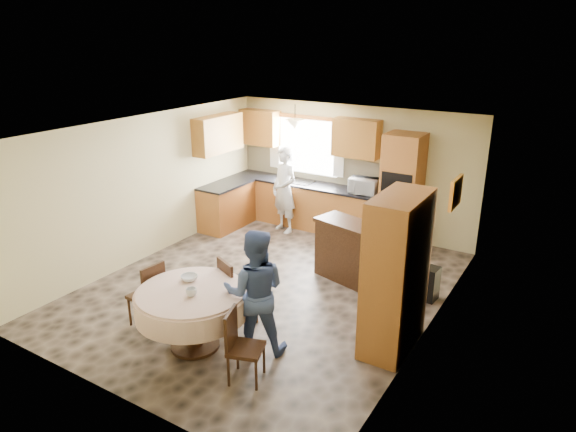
% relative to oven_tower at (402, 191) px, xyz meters
% --- Properties ---
extents(floor, '(5.00, 6.00, 0.01)m').
position_rel_oven_tower_xyz_m(floor, '(-1.15, -2.69, -1.06)').
color(floor, '#705D4E').
rests_on(floor, ground).
extents(ceiling, '(5.00, 6.00, 0.01)m').
position_rel_oven_tower_xyz_m(ceiling, '(-1.15, -2.69, 1.44)').
color(ceiling, white).
rests_on(ceiling, wall_back).
extents(wall_back, '(5.00, 0.02, 2.50)m').
position_rel_oven_tower_xyz_m(wall_back, '(-1.15, 0.31, 0.19)').
color(wall_back, tan).
rests_on(wall_back, floor).
extents(wall_front, '(5.00, 0.02, 2.50)m').
position_rel_oven_tower_xyz_m(wall_front, '(-1.15, -5.69, 0.19)').
color(wall_front, tan).
rests_on(wall_front, floor).
extents(wall_left, '(0.02, 6.00, 2.50)m').
position_rel_oven_tower_xyz_m(wall_left, '(-3.65, -2.69, 0.19)').
color(wall_left, tan).
rests_on(wall_left, floor).
extents(wall_right, '(0.02, 6.00, 2.50)m').
position_rel_oven_tower_xyz_m(wall_right, '(1.35, -2.69, 0.19)').
color(wall_right, tan).
rests_on(wall_right, floor).
extents(window, '(1.40, 0.03, 1.10)m').
position_rel_oven_tower_xyz_m(window, '(-2.15, 0.29, 0.54)').
color(window, white).
rests_on(window, wall_back).
extents(curtain_left, '(0.22, 0.02, 1.15)m').
position_rel_oven_tower_xyz_m(curtain_left, '(-2.90, 0.24, 0.59)').
color(curtain_left, white).
rests_on(curtain_left, wall_back).
extents(curtain_right, '(0.22, 0.02, 1.15)m').
position_rel_oven_tower_xyz_m(curtain_right, '(-1.40, 0.24, 0.59)').
color(curtain_right, white).
rests_on(curtain_right, wall_back).
extents(base_cab_back, '(3.30, 0.60, 0.88)m').
position_rel_oven_tower_xyz_m(base_cab_back, '(-2.00, 0.01, -0.62)').
color(base_cab_back, orange).
rests_on(base_cab_back, floor).
extents(counter_back, '(3.30, 0.64, 0.04)m').
position_rel_oven_tower_xyz_m(counter_back, '(-2.00, 0.01, -0.16)').
color(counter_back, black).
rests_on(counter_back, base_cab_back).
extents(base_cab_left, '(0.60, 1.20, 0.88)m').
position_rel_oven_tower_xyz_m(base_cab_left, '(-3.35, -0.89, -0.62)').
color(base_cab_left, orange).
rests_on(base_cab_left, floor).
extents(counter_left, '(0.64, 1.20, 0.04)m').
position_rel_oven_tower_xyz_m(counter_left, '(-3.35, -0.89, -0.16)').
color(counter_left, black).
rests_on(counter_left, base_cab_left).
extents(backsplash, '(3.30, 0.02, 0.55)m').
position_rel_oven_tower_xyz_m(backsplash, '(-2.00, 0.30, 0.12)').
color(backsplash, '#CABB8E').
rests_on(backsplash, wall_back).
extents(wall_cab_left, '(0.85, 0.33, 0.72)m').
position_rel_oven_tower_xyz_m(wall_cab_left, '(-3.20, 0.15, 0.85)').
color(wall_cab_left, '#B77E2D').
rests_on(wall_cab_left, wall_back).
extents(wall_cab_right, '(0.90, 0.33, 0.72)m').
position_rel_oven_tower_xyz_m(wall_cab_right, '(-1.00, 0.15, 0.85)').
color(wall_cab_right, '#B77E2D').
rests_on(wall_cab_right, wall_back).
extents(wall_cab_side, '(0.33, 1.20, 0.72)m').
position_rel_oven_tower_xyz_m(wall_cab_side, '(-3.48, -0.89, 0.85)').
color(wall_cab_side, '#B77E2D').
rests_on(wall_cab_side, wall_left).
extents(oven_tower, '(0.66, 0.62, 2.12)m').
position_rel_oven_tower_xyz_m(oven_tower, '(0.00, 0.00, 0.00)').
color(oven_tower, orange).
rests_on(oven_tower, floor).
extents(oven_upper, '(0.56, 0.01, 0.45)m').
position_rel_oven_tower_xyz_m(oven_upper, '(0.00, -0.31, 0.19)').
color(oven_upper, black).
rests_on(oven_upper, oven_tower).
extents(oven_lower, '(0.56, 0.01, 0.45)m').
position_rel_oven_tower_xyz_m(oven_lower, '(0.00, -0.31, -0.31)').
color(oven_lower, black).
rests_on(oven_lower, oven_tower).
extents(pendant, '(0.36, 0.36, 0.18)m').
position_rel_oven_tower_xyz_m(pendant, '(-2.15, -0.19, 1.06)').
color(pendant, beige).
rests_on(pendant, ceiling).
extents(sideboard, '(1.38, 0.85, 0.92)m').
position_rel_oven_tower_xyz_m(sideboard, '(-0.11, -1.78, -0.60)').
color(sideboard, '#3D2210').
rests_on(sideboard, floor).
extents(space_heater, '(0.40, 0.30, 0.52)m').
position_rel_oven_tower_xyz_m(space_heater, '(1.05, -1.74, -0.80)').
color(space_heater, black).
rests_on(space_heater, floor).
extents(cupboard, '(0.53, 1.06, 2.02)m').
position_rel_oven_tower_xyz_m(cupboard, '(1.07, -3.18, -0.05)').
color(cupboard, orange).
rests_on(cupboard, floor).
extents(dining_table, '(1.41, 1.41, 0.80)m').
position_rel_oven_tower_xyz_m(dining_table, '(-1.05, -4.52, -0.43)').
color(dining_table, '#3D2210').
rests_on(dining_table, floor).
extents(chair_left, '(0.43, 0.43, 0.93)m').
position_rel_oven_tower_xyz_m(chair_left, '(-1.88, -4.44, -0.55)').
color(chair_left, '#3D2210').
rests_on(chair_left, floor).
extents(chair_back, '(0.55, 0.55, 0.96)m').
position_rel_oven_tower_xyz_m(chair_back, '(-0.96, -3.80, -0.53)').
color(chair_back, '#3D2210').
rests_on(chair_back, floor).
extents(chair_right, '(0.48, 0.48, 0.88)m').
position_rel_oven_tower_xyz_m(chair_right, '(-0.17, -4.73, -0.58)').
color(chair_right, '#3D2210').
rests_on(chair_right, floor).
extents(framed_picture, '(0.06, 0.52, 0.43)m').
position_rel_oven_tower_xyz_m(framed_picture, '(1.32, -1.61, 0.62)').
color(framed_picture, gold).
rests_on(framed_picture, wall_right).
extents(microwave, '(0.56, 0.41, 0.29)m').
position_rel_oven_tower_xyz_m(microwave, '(-0.73, -0.04, 0.01)').
color(microwave, silver).
rests_on(microwave, counter_back).
extents(person_sink, '(0.73, 0.60, 1.71)m').
position_rel_oven_tower_xyz_m(person_sink, '(-2.22, -0.47, -0.20)').
color(person_sink, silver).
rests_on(person_sink, floor).
extents(person_dining, '(0.99, 0.92, 1.62)m').
position_rel_oven_tower_xyz_m(person_dining, '(-0.35, -4.15, -0.25)').
color(person_dining, '#374A79').
rests_on(person_dining, floor).
extents(bowl_sideboard, '(0.24, 0.24, 0.06)m').
position_rel_oven_tower_xyz_m(bowl_sideboard, '(-0.51, -1.78, -0.11)').
color(bowl_sideboard, '#B2B2B2').
rests_on(bowl_sideboard, sideboard).
extents(bottle_sideboard, '(0.11, 0.11, 0.27)m').
position_rel_oven_tower_xyz_m(bottle_sideboard, '(0.15, -1.78, -0.00)').
color(bottle_sideboard, silver).
rests_on(bottle_sideboard, sideboard).
extents(cup_table, '(0.15, 0.15, 0.10)m').
position_rel_oven_tower_xyz_m(cup_table, '(-0.95, -4.62, -0.21)').
color(cup_table, '#B2B2B2').
rests_on(cup_table, dining_table).
extents(bowl_table, '(0.28, 0.28, 0.07)m').
position_rel_oven_tower_xyz_m(bowl_table, '(-1.26, -4.32, -0.22)').
color(bowl_table, '#B2B2B2').
rests_on(bowl_table, dining_table).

